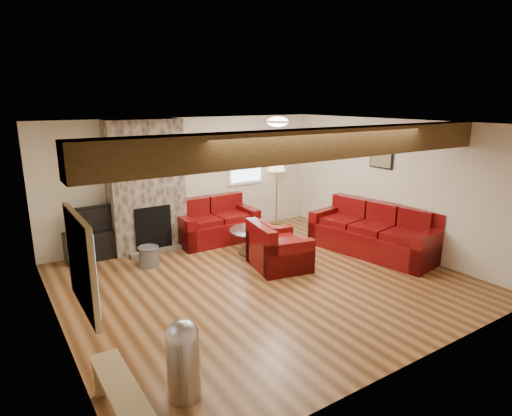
{
  "coord_description": "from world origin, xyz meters",
  "views": [
    {
      "loc": [
        -3.6,
        -5.31,
        2.85
      ],
      "look_at": [
        0.12,
        0.4,
        1.11
      ],
      "focal_mm": 30.0,
      "sensor_mm": 36.0,
      "label": 1
    }
  ],
  "objects_px": {
    "television": "(93,218)",
    "floor_lamp": "(277,169)",
    "tv_cabinet": "(95,245)",
    "loveseat": "(215,220)",
    "armchair_red": "(279,245)",
    "sofa_three": "(374,230)",
    "coffee_table": "(255,241)"
  },
  "relations": [
    {
      "from": "television",
      "to": "floor_lamp",
      "type": "distance_m",
      "value": 4.14
    },
    {
      "from": "tv_cabinet",
      "to": "television",
      "type": "relative_size",
      "value": 1.23
    },
    {
      "from": "loveseat",
      "to": "floor_lamp",
      "type": "height_order",
      "value": "floor_lamp"
    },
    {
      "from": "armchair_red",
      "to": "television",
      "type": "xyz_separation_m",
      "value": [
        -2.58,
        2.18,
        0.37
      ]
    },
    {
      "from": "floor_lamp",
      "to": "sofa_three",
      "type": "bearing_deg",
      "value": -81.56
    },
    {
      "from": "loveseat",
      "to": "floor_lamp",
      "type": "distance_m",
      "value": 2.01
    },
    {
      "from": "coffee_table",
      "to": "armchair_red",
      "type": "bearing_deg",
      "value": -92.08
    },
    {
      "from": "coffee_table",
      "to": "tv_cabinet",
      "type": "height_order",
      "value": "tv_cabinet"
    },
    {
      "from": "loveseat",
      "to": "television",
      "type": "distance_m",
      "value": 2.37
    },
    {
      "from": "sofa_three",
      "to": "television",
      "type": "height_order",
      "value": "television"
    },
    {
      "from": "sofa_three",
      "to": "floor_lamp",
      "type": "height_order",
      "value": "floor_lamp"
    },
    {
      "from": "armchair_red",
      "to": "loveseat",
      "type": "bearing_deg",
      "value": 18.71
    },
    {
      "from": "loveseat",
      "to": "armchair_red",
      "type": "distance_m",
      "value": 1.9
    },
    {
      "from": "sofa_three",
      "to": "loveseat",
      "type": "bearing_deg",
      "value": -146.97
    },
    {
      "from": "tv_cabinet",
      "to": "coffee_table",
      "type": "bearing_deg",
      "value": -27.44
    },
    {
      "from": "coffee_table",
      "to": "floor_lamp",
      "type": "bearing_deg",
      "value": 42.53
    },
    {
      "from": "coffee_table",
      "to": "television",
      "type": "bearing_deg",
      "value": 152.56
    },
    {
      "from": "loveseat",
      "to": "tv_cabinet",
      "type": "bearing_deg",
      "value": 172.9
    },
    {
      "from": "sofa_three",
      "to": "coffee_table",
      "type": "distance_m",
      "value": 2.26
    },
    {
      "from": "television",
      "to": "floor_lamp",
      "type": "height_order",
      "value": "floor_lamp"
    },
    {
      "from": "sofa_three",
      "to": "television",
      "type": "bearing_deg",
      "value": -130.37
    },
    {
      "from": "television",
      "to": "loveseat",
      "type": "bearing_deg",
      "value": -7.35
    },
    {
      "from": "armchair_red",
      "to": "coffee_table",
      "type": "distance_m",
      "value": 0.85
    },
    {
      "from": "loveseat",
      "to": "floor_lamp",
      "type": "xyz_separation_m",
      "value": [
        1.78,
        0.32,
        0.88
      ]
    },
    {
      "from": "coffee_table",
      "to": "tv_cabinet",
      "type": "distance_m",
      "value": 2.94
    },
    {
      "from": "loveseat",
      "to": "television",
      "type": "height_order",
      "value": "television"
    },
    {
      "from": "armchair_red",
      "to": "coffee_table",
      "type": "height_order",
      "value": "armchair_red"
    },
    {
      "from": "coffee_table",
      "to": "tv_cabinet",
      "type": "bearing_deg",
      "value": 152.56
    },
    {
      "from": "armchair_red",
      "to": "tv_cabinet",
      "type": "relative_size",
      "value": 0.95
    },
    {
      "from": "television",
      "to": "tv_cabinet",
      "type": "bearing_deg",
      "value": 0.0
    },
    {
      "from": "sofa_three",
      "to": "coffee_table",
      "type": "height_order",
      "value": "sofa_three"
    },
    {
      "from": "armchair_red",
      "to": "television",
      "type": "height_order",
      "value": "television"
    }
  ]
}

